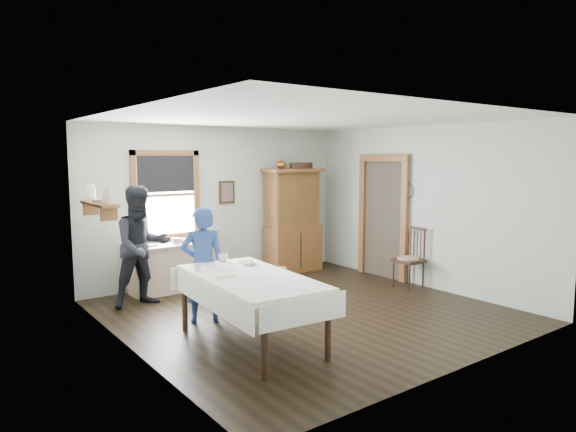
{
  "coord_description": "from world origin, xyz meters",
  "views": [
    {
      "loc": [
        -4.42,
        -5.52,
        2.18
      ],
      "look_at": [
        -0.1,
        0.3,
        1.34
      ],
      "focal_mm": 32.0,
      "sensor_mm": 36.0,
      "label": 1
    }
  ],
  "objects_px": {
    "spindle_chair": "(409,258)",
    "pail": "(260,275)",
    "dining_table": "(251,310)",
    "work_counter": "(172,267)",
    "woman_blue": "(203,269)",
    "wicker_basket": "(276,273)",
    "figure_dark": "(142,251)",
    "china_hutch": "(293,220)"
  },
  "relations": [
    {
      "from": "spindle_chair",
      "to": "pail",
      "type": "xyz_separation_m",
      "value": [
        -1.87,
        1.69,
        -0.35
      ]
    },
    {
      "from": "wicker_basket",
      "to": "woman_blue",
      "type": "height_order",
      "value": "woman_blue"
    },
    {
      "from": "dining_table",
      "to": "pail",
      "type": "distance_m",
      "value": 2.9
    },
    {
      "from": "work_counter",
      "to": "china_hutch",
      "type": "relative_size",
      "value": 0.7
    },
    {
      "from": "pail",
      "to": "dining_table",
      "type": "bearing_deg",
      "value": -125.47
    },
    {
      "from": "work_counter",
      "to": "spindle_chair",
      "type": "relative_size",
      "value": 1.35
    },
    {
      "from": "dining_table",
      "to": "woman_blue",
      "type": "bearing_deg",
      "value": 92.85
    },
    {
      "from": "wicker_basket",
      "to": "woman_blue",
      "type": "xyz_separation_m",
      "value": [
        -2.15,
        -1.37,
        0.61
      ]
    },
    {
      "from": "china_hutch",
      "to": "woman_blue",
      "type": "bearing_deg",
      "value": -148.46
    },
    {
      "from": "dining_table",
      "to": "figure_dark",
      "type": "xyz_separation_m",
      "value": [
        -0.41,
        2.3,
        0.41
      ]
    },
    {
      "from": "china_hutch",
      "to": "woman_blue",
      "type": "xyz_separation_m",
      "value": [
        -2.8,
        -1.74,
        -0.27
      ]
    },
    {
      "from": "work_counter",
      "to": "dining_table",
      "type": "bearing_deg",
      "value": -97.38
    },
    {
      "from": "spindle_chair",
      "to": "dining_table",
      "type": "bearing_deg",
      "value": -168.73
    },
    {
      "from": "spindle_chair",
      "to": "figure_dark",
      "type": "xyz_separation_m",
      "value": [
        -3.96,
        1.64,
        0.31
      ]
    },
    {
      "from": "figure_dark",
      "to": "dining_table",
      "type": "bearing_deg",
      "value": -80.7
    },
    {
      "from": "spindle_chair",
      "to": "figure_dark",
      "type": "bearing_deg",
      "value": 158.17
    },
    {
      "from": "woman_blue",
      "to": "figure_dark",
      "type": "distance_m",
      "value": 1.28
    },
    {
      "from": "work_counter",
      "to": "dining_table",
      "type": "xyz_separation_m",
      "value": [
        -0.27,
        -2.81,
        0.02
      ]
    },
    {
      "from": "spindle_chair",
      "to": "pail",
      "type": "distance_m",
      "value": 2.54
    },
    {
      "from": "spindle_chair",
      "to": "figure_dark",
      "type": "relative_size",
      "value": 0.62
    },
    {
      "from": "dining_table",
      "to": "woman_blue",
      "type": "distance_m",
      "value": 1.12
    },
    {
      "from": "pail",
      "to": "woman_blue",
      "type": "xyz_separation_m",
      "value": [
        -1.73,
        -1.28,
        0.56
      ]
    },
    {
      "from": "woman_blue",
      "to": "dining_table",
      "type": "bearing_deg",
      "value": 116.68
    },
    {
      "from": "china_hutch",
      "to": "dining_table",
      "type": "relative_size",
      "value": 0.96
    },
    {
      "from": "china_hutch",
      "to": "spindle_chair",
      "type": "xyz_separation_m",
      "value": [
        0.8,
        -2.15,
        -0.47
      ]
    },
    {
      "from": "woman_blue",
      "to": "work_counter",
      "type": "bearing_deg",
      "value": -76.7
    },
    {
      "from": "work_counter",
      "to": "dining_table",
      "type": "height_order",
      "value": "dining_table"
    },
    {
      "from": "pail",
      "to": "wicker_basket",
      "type": "bearing_deg",
      "value": 12.25
    },
    {
      "from": "dining_table",
      "to": "woman_blue",
      "type": "relative_size",
      "value": 1.44
    },
    {
      "from": "wicker_basket",
      "to": "pail",
      "type": "bearing_deg",
      "value": -167.75
    },
    {
      "from": "wicker_basket",
      "to": "china_hutch",
      "type": "bearing_deg",
      "value": 29.6
    },
    {
      "from": "work_counter",
      "to": "china_hutch",
      "type": "bearing_deg",
      "value": -1.76
    },
    {
      "from": "china_hutch",
      "to": "pail",
      "type": "xyz_separation_m",
      "value": [
        -1.07,
        -0.46,
        -0.83
      ]
    },
    {
      "from": "wicker_basket",
      "to": "woman_blue",
      "type": "distance_m",
      "value": 2.62
    },
    {
      "from": "dining_table",
      "to": "spindle_chair",
      "type": "relative_size",
      "value": 2.03
    },
    {
      "from": "spindle_chair",
      "to": "wicker_basket",
      "type": "bearing_deg",
      "value": 129.78
    },
    {
      "from": "work_counter",
      "to": "woman_blue",
      "type": "height_order",
      "value": "woman_blue"
    },
    {
      "from": "spindle_chair",
      "to": "china_hutch",
      "type": "bearing_deg",
      "value": 110.92
    },
    {
      "from": "work_counter",
      "to": "woman_blue",
      "type": "relative_size",
      "value": 0.96
    },
    {
      "from": "woman_blue",
      "to": "wicker_basket",
      "type": "bearing_deg",
      "value": -123.63
    },
    {
      "from": "pail",
      "to": "figure_dark",
      "type": "xyz_separation_m",
      "value": [
        -2.09,
        -0.05,
        0.67
      ]
    },
    {
      "from": "dining_table",
      "to": "figure_dark",
      "type": "bearing_deg",
      "value": 100.19
    }
  ]
}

